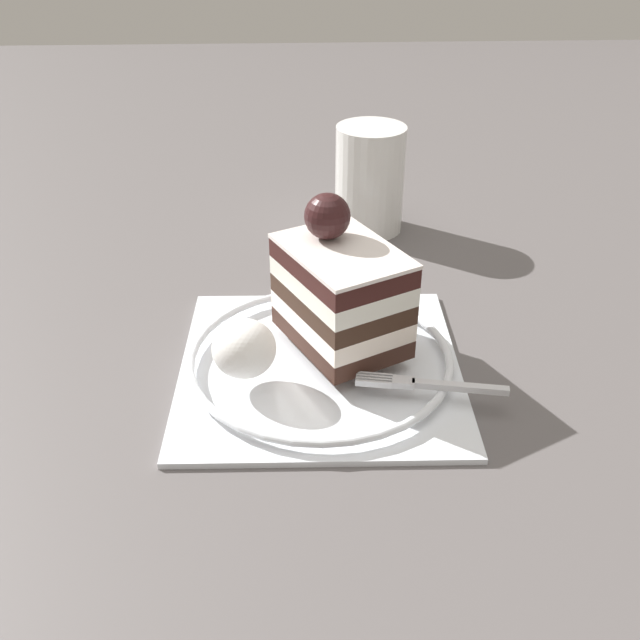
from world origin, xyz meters
TOP-DOWN VIEW (x-y plane):
  - ground_plane at (0.00, 0.00)m, footprint 2.40×2.40m
  - dessert_plate at (-0.03, -0.01)m, footprint 0.22×0.22m
  - cake_slice at (-0.01, -0.03)m, footprint 0.12×0.11m
  - whipped_cream_dollop at (-0.05, 0.05)m, footprint 0.05×0.05m
  - fork at (-0.08, -0.09)m, footprint 0.03×0.11m
  - drink_glass_near at (0.23, -0.07)m, footprint 0.07×0.07m

SIDE VIEW (x-z plane):
  - ground_plane at x=0.00m, z-range 0.00..0.00m
  - dessert_plate at x=-0.03m, z-range 0.00..0.02m
  - fork at x=-0.08m, z-range 0.02..0.02m
  - whipped_cream_dollop at x=-0.05m, z-range 0.02..0.06m
  - drink_glass_near at x=0.23m, z-range -0.01..0.11m
  - cake_slice at x=-0.01m, z-range 0.00..0.12m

